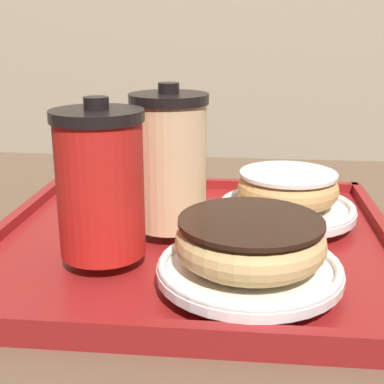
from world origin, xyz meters
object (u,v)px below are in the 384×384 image
donut_plain (288,187)px  coffee_cup_front (100,183)px  donut_chocolate_glazed (250,240)px  coffee_cup_rear (170,160)px  spoon (172,181)px

donut_plain → coffee_cup_front: bearing=-145.0°
coffee_cup_front → donut_plain: bearing=35.0°
coffee_cup_front → donut_chocolate_glazed: size_ratio=1.15×
coffee_cup_rear → spoon: size_ratio=1.10×
donut_plain → donut_chocolate_glazed: bearing=-104.6°
donut_plain → spoon: size_ratio=0.82×
coffee_cup_rear → donut_chocolate_glazed: (0.08, -0.12, -0.04)m
spoon → donut_plain: bearing=-106.3°
coffee_cup_front → coffee_cup_rear: 0.09m
coffee_cup_front → coffee_cup_rear: bearing=56.6°
coffee_cup_rear → donut_chocolate_glazed: bearing=-54.0°
coffee_cup_front → coffee_cup_rear: (0.05, 0.08, 0.00)m
coffee_cup_rear → donut_plain: (0.13, 0.05, -0.04)m
spoon → coffee_cup_front: bearing=-168.9°
coffee_cup_rear → donut_plain: coffee_cup_rear is taller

